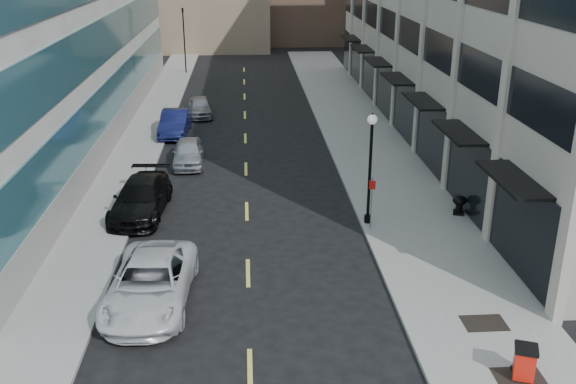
{
  "coord_description": "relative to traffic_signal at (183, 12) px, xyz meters",
  "views": [
    {
      "loc": [
        0.06,
        -13.52,
        11.61
      ],
      "look_at": [
        1.65,
        9.91,
        2.5
      ],
      "focal_mm": 40.0,
      "sensor_mm": 36.0,
      "label": 1
    }
  ],
  "objects": [
    {
      "name": "sign_post",
      "position": [
        10.8,
        -36.61,
        -4.06
      ],
      "size": [
        0.27,
        0.11,
        2.34
      ],
      "rotation": [
        0.0,
        0.0,
        -0.3
      ],
      "color": "slate",
      "rests_on": "sidewalk_right"
    },
    {
      "name": "lamppost",
      "position": [
        10.8,
        -35.97,
        -2.65
      ],
      "size": [
        0.41,
        0.41,
        4.98
      ],
      "color": "black",
      "rests_on": "sidewalk_right"
    },
    {
      "name": "traffic_signal",
      "position": [
        0.0,
        0.0,
        0.0
      ],
      "size": [
        0.66,
        0.66,
        6.98
      ],
      "color": "black",
      "rests_on": "ground"
    },
    {
      "name": "car_black_pickup",
      "position": [
        0.7,
        -34.0,
        -4.93
      ],
      "size": [
        2.6,
        5.6,
        1.58
      ],
      "primitive_type": "imported",
      "rotation": [
        0.0,
        0.0,
        -0.07
      ],
      "color": "black",
      "rests_on": "ground"
    },
    {
      "name": "sidewalk_right",
      "position": [
        13.0,
        -28.0,
        -5.64
      ],
      "size": [
        5.0,
        80.0,
        0.15
      ],
      "primitive_type": "cube",
      "color": "gray",
      "rests_on": "ground"
    },
    {
      "name": "urn_planter",
      "position": [
        15.1,
        -35.31,
        -5.03
      ],
      "size": [
        0.64,
        0.64,
        0.88
      ],
      "rotation": [
        0.0,
        0.0,
        -0.32
      ],
      "color": "black",
      "rests_on": "sidewalk_right"
    },
    {
      "name": "car_blue_sedan",
      "position": [
        1.0,
        -20.88,
        -4.92
      ],
      "size": [
        1.84,
        4.88,
        1.59
      ],
      "primitive_type": "imported",
      "rotation": [
        0.0,
        0.0,
        -0.03
      ],
      "color": "#121643",
      "rests_on": "ground"
    },
    {
      "name": "car_grey_sedan",
      "position": [
        2.3,
        -16.09,
        -5.03
      ],
      "size": [
        2.06,
        4.2,
        1.38
      ],
      "primitive_type": "imported",
      "rotation": [
        0.0,
        0.0,
        0.11
      ],
      "color": "gray",
      "rests_on": "ground"
    },
    {
      "name": "grate_far",
      "position": [
        13.1,
        -44.2,
        -5.56
      ],
      "size": [
        1.4,
        1.0,
        0.01
      ],
      "primitive_type": "cube",
      "color": "black",
      "rests_on": "sidewalk_right"
    },
    {
      "name": "car_silver_sedan",
      "position": [
        2.3,
        -27.0,
        -5.01
      ],
      "size": [
        1.89,
        4.25,
        1.42
      ],
      "primitive_type": "imported",
      "rotation": [
        0.0,
        0.0,
        0.05
      ],
      "color": "#9EA1A6",
      "rests_on": "ground"
    },
    {
      "name": "trash_bin",
      "position": [
        13.19,
        -47.0,
        -5.02
      ],
      "size": [
        0.81,
        0.81,
        1.02
      ],
      "rotation": [
        0.0,
        0.0,
        -0.36
      ],
      "color": "red",
      "rests_on": "sidewalk_right"
    },
    {
      "name": "road_centerline",
      "position": [
        5.5,
        -31.0,
        -5.71
      ],
      "size": [
        0.15,
        68.2,
        0.01
      ],
      "color": "#D8CC4C",
      "rests_on": "ground"
    },
    {
      "name": "grate_mid",
      "position": [
        13.1,
        -47.0,
        -5.56
      ],
      "size": [
        1.4,
        1.0,
        0.01
      ],
      "primitive_type": "cube",
      "color": "black",
      "rests_on": "sidewalk_right"
    },
    {
      "name": "sidewalk_left",
      "position": [
        -1.0,
        -28.0,
        -5.64
      ],
      "size": [
        3.0,
        80.0,
        0.15
      ],
      "primitive_type": "cube",
      "color": "gray",
      "rests_on": "ground"
    },
    {
      "name": "car_white_van",
      "position": [
        2.17,
        -42.0,
        -4.91
      ],
      "size": [
        2.98,
        5.93,
        1.61
      ],
      "primitive_type": "imported",
      "rotation": [
        0.0,
        0.0,
        -0.05
      ],
      "color": "silver",
      "rests_on": "ground"
    }
  ]
}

